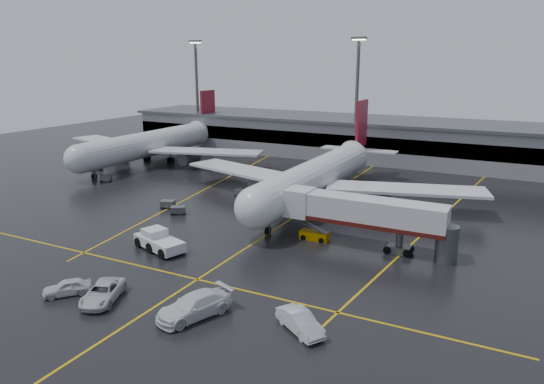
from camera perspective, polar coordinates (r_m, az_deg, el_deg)
The scene contains 22 objects.
ground at distance 68.49m, azimuth 2.26°, elevation -3.05°, with size 220.00×220.00×0.00m, color black.
apron_line_centre at distance 68.49m, azimuth 2.26°, elevation -3.04°, with size 0.25×90.00×0.02m, color gold.
apron_line_stop at distance 50.71m, azimuth -8.48°, elevation -9.80°, with size 60.00×0.25×0.02m, color gold.
apron_line_left at distance 86.43m, azimuth -6.99°, elevation 0.64°, with size 0.25×70.00×0.02m, color gold.
apron_line_right at distance 72.88m, azimuth 18.65°, elevation -2.73°, with size 0.25×70.00×0.02m, color gold.
terminal at distance 111.79m, azimuth 12.79°, elevation 5.86°, with size 122.00×19.00×8.60m.
light_mast_left at distance 124.57m, azimuth -8.54°, elevation 11.65°, with size 3.00×1.20×25.45m.
light_mast_mid at distance 106.42m, azimuth 9.62°, elevation 11.09°, with size 3.00×1.20×25.45m.
main_airliner at distance 75.98m, azimuth 5.39°, elevation 1.98°, with size 48.80×45.60×14.10m.
second_airliner at distance 107.87m, azimuth -13.31°, elevation 5.46°, with size 48.80×45.60×14.10m.
jet_bridge at distance 57.95m, azimuth 10.46°, elevation -2.57°, with size 19.90×3.40×6.05m.
pushback_tractor at distance 58.75m, azimuth -12.78°, elevation -5.51°, with size 7.24×4.70×2.40m.
belt_loader at distance 60.69m, azimuth 4.85°, elevation -4.94°, with size 3.47×1.66×2.19m.
service_van_a at distance 48.24m, azimuth -18.69°, elevation -10.78°, with size 2.62×5.68×1.58m, color silver.
service_van_b at distance 43.66m, azimuth -8.83°, elevation -12.66°, with size 2.75×6.77×1.96m, color white.
service_van_c at distance 41.22m, azimuth 3.23°, elevation -14.50°, with size 1.74×5.00×1.65m, color silver.
service_van_d at distance 50.57m, azimuth -22.25°, elevation -9.98°, with size 1.73×4.31×1.47m, color silver.
baggage_cart_a at distance 71.52m, azimuth -10.63°, elevation -2.00°, with size 2.38×2.16×1.12m.
baggage_cart_b at distance 74.80m, azimuth -11.77°, elevation -1.31°, with size 2.35×1.99×1.12m.
baggage_cart_c at distance 79.46m, azimuth -3.55°, elevation -0.07°, with size 2.36×2.03×1.12m.
baggage_cart_d at distance 104.29m, azimuth -19.31°, elevation 2.70°, with size 2.35×1.98×1.12m.
baggage_cart_e at distance 94.17m, azimuth -18.38°, elevation 1.55°, with size 2.39×2.19×1.12m.
Camera 1 is at (27.40, -59.16, 20.98)m, focal length 33.12 mm.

